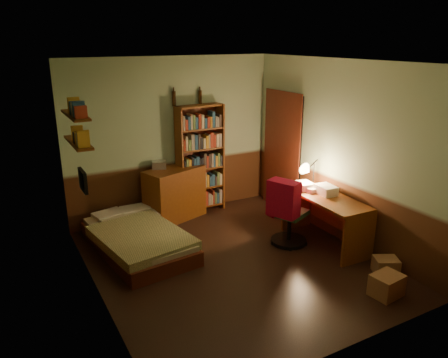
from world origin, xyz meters
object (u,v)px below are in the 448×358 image
bookshelf (200,160)px  cardboard_box_b (386,266)px  desk_lamp (314,168)px  cardboard_box_a (387,285)px  dresser (175,194)px  mini_stereo (159,165)px  office_chair (290,213)px  desk (325,220)px  bed (137,232)px

bookshelf → cardboard_box_b: bookshelf is taller
desk_lamp → cardboard_box_a: size_ratio=1.56×
dresser → mini_stereo: size_ratio=4.31×
office_chair → dresser: bearing=100.5°
cardboard_box_a → cardboard_box_b: size_ratio=1.19×
dresser → desk: (1.53, -1.92, -0.07)m
cardboard_box_a → cardboard_box_b: cardboard_box_a is taller
desk_lamp → cardboard_box_a: bearing=-79.6°
bookshelf → dresser: bearing=-176.4°
desk → office_chair: 0.52m
mini_stereo → cardboard_box_b: (1.85, -3.07, -0.82)m
desk → cardboard_box_b: size_ratio=4.61×
desk_lamp → cardboard_box_b: size_ratio=1.85×
office_chair → cardboard_box_a: size_ratio=2.65×
bookshelf → desk: bookshelf is taller
dresser → cardboard_box_b: bearing=-78.8°
desk_lamp → office_chair: 0.82m
mini_stereo → desk_lamp: bearing=-19.1°
dresser → cardboard_box_a: bearing=-87.2°
office_chair → cardboard_box_b: bearing=-89.7°
dresser → desk: bearing=-69.4°
mini_stereo → desk_lamp: 2.44m
bookshelf → desk: bearing=-68.9°
cardboard_box_a → dresser: bearing=110.8°
cardboard_box_a → desk_lamp: bearing=77.4°
desk → cardboard_box_a: bearing=-98.8°
dresser → bookshelf: 0.71m
office_chair → cardboard_box_b: (0.56, -1.30, -0.36)m
dresser → bookshelf: size_ratio=0.53×
dresser → bookshelf: (0.52, 0.08, 0.49)m
bed → dresser: 1.22m
desk → cardboard_box_a: size_ratio=3.88×
bed → bookshelf: bookshelf is taller
mini_stereo → cardboard_box_b: mini_stereo is taller
desk_lamp → mini_stereo: bearing=163.5°
desk → cardboard_box_b: (0.12, -1.03, -0.26)m
mini_stereo → cardboard_box_b: bearing=-38.5°
mini_stereo → office_chair: size_ratio=0.24×
bed → cardboard_box_a: bed is taller
cardboard_box_a → cardboard_box_b: 0.53m
bed → mini_stereo: 1.33m
office_chair → cardboard_box_a: (0.16, -1.65, -0.33)m
desk_lamp → desk: bearing=-84.0°
office_chair → bed: bearing=133.8°
desk_lamp → bookshelf: bearing=150.6°
desk → office_chair: bearing=151.0°
bookshelf → office_chair: 1.89m
dresser → desk: dresser is taller
office_chair → desk_lamp: bearing=-2.0°
bookshelf → office_chair: size_ratio=1.99×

